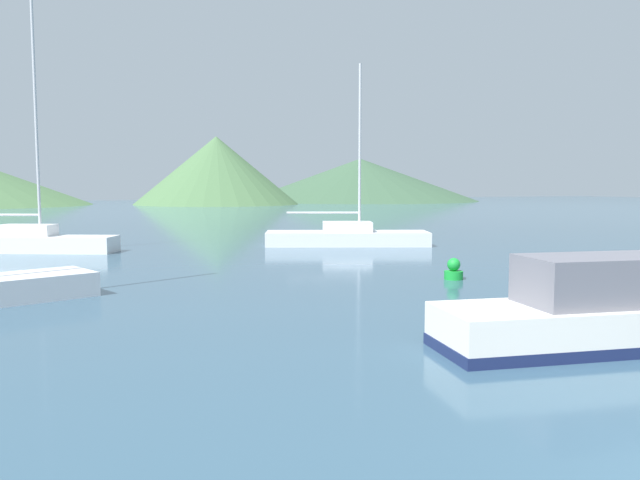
{
  "coord_description": "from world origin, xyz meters",
  "views": [
    {
      "loc": [
        -6.46,
        -3.35,
        2.86
      ],
      "look_at": [
        0.89,
        14.0,
        1.2
      ],
      "focal_mm": 35.0,
      "sensor_mm": 36.0,
      "label": 1
    }
  ],
  "objects": [
    {
      "name": "sailboat_inner",
      "position": [
        -7.61,
        25.89,
        0.51
      ],
      "size": [
        7.39,
        4.63,
        10.48
      ],
      "rotation": [
        0.0,
        0.0,
        -0.45
      ],
      "color": "white",
      "rests_on": "ground_plane"
    },
    {
      "name": "hill_far_east",
      "position": [
        44.76,
        98.77,
        3.82
      ],
      "size": [
        42.35,
        42.35,
        7.65
      ],
      "color": "#38563D",
      "rests_on": "ground_plane"
    },
    {
      "name": "buoy_marker",
      "position": [
        4.63,
        12.38,
        0.27
      ],
      "size": [
        0.57,
        0.57,
        0.65
      ],
      "color": "green",
      "rests_on": "ground_plane"
    },
    {
      "name": "hill_east",
      "position": [
        15.82,
        88.83,
        5.05
      ],
      "size": [
        24.43,
        24.43,
        10.09
      ],
      "color": "#476B42",
      "rests_on": "ground_plane"
    },
    {
      "name": "sailboat_outer",
      "position": [
        6.26,
        23.34,
        0.44
      ],
      "size": [
        7.94,
        4.88,
        8.5
      ],
      "rotation": [
        0.0,
        0.0,
        -0.38
      ],
      "color": "silver",
      "rests_on": "ground_plane"
    }
  ]
}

